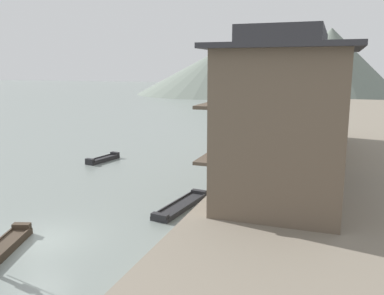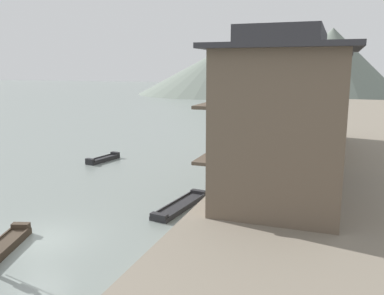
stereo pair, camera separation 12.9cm
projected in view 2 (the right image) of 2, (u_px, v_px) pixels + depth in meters
ground_plane at (39, 241)px, 18.92m from camera, size 400.00×400.00×0.00m
riverbank_right at (361, 142)px, 41.57m from camera, size 18.00×110.00×0.91m
boat_moored_nearest at (180, 206)px, 23.37m from camera, size 1.67×5.10×0.42m
boat_moored_second at (103, 159)px, 35.12m from camera, size 1.47×3.58×0.51m
boat_moored_third at (246, 143)px, 42.53m from camera, size 0.88×4.43×0.41m
boat_moored_far at (282, 116)px, 66.80m from camera, size 1.42×3.74×0.42m
boat_midriver_drifting at (256, 112)px, 72.70m from camera, size 1.76×5.74×0.40m
boat_midriver_upstream at (266, 131)px, 51.15m from camera, size 0.90×4.67×0.37m
house_waterfront_nearest at (282, 123)px, 20.32m from camera, size 7.10×7.10×8.74m
house_waterfront_second at (282, 130)px, 26.59m from camera, size 5.58×5.94×6.14m
house_waterfront_tall at (302, 103)px, 31.71m from camera, size 6.99×6.41×8.74m
house_waterfront_narrow at (305, 110)px, 39.22m from camera, size 6.31×8.26×6.14m
hill_far_west at (221, 72)px, 124.95m from camera, size 50.77×50.77×13.46m
hill_far_centre at (331, 62)px, 117.93m from camera, size 39.12×39.12×19.10m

